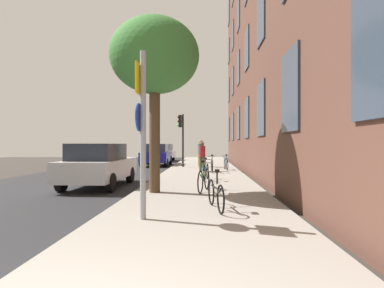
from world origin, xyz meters
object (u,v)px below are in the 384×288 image
Objects in this scene: car_0 at (99,165)px; tree_near at (155,57)px; sign_post at (142,124)px; pedestrian_0 at (202,154)px; car_2 at (164,152)px; pedestrian_1 at (201,151)px; bicycle_2 at (206,171)px; bicycle_0 at (216,194)px; bicycle_1 at (204,179)px; car_1 at (156,155)px; traffic_light at (181,131)px; bicycle_3 at (212,165)px; bicycle_4 at (226,164)px.

tree_near is at bearing -38.57° from car_0.
sign_post is 11.23m from pedestrian_0.
pedestrian_1 is at bearing -66.88° from car_2.
bicycle_0 is at bearing -87.88° from bicycle_2.
bicycle_1 is at bearing 8.06° from tree_near.
pedestrian_1 is (-0.25, 10.85, 0.63)m from bicycle_1.
tree_near is at bearing -81.25° from car_1.
tree_near is 8.45m from pedestrian_0.
sign_post is at bearing -100.88° from bicycle_2.
traffic_light is 0.82× the size of car_0.
bicycle_3 is at bearing 89.30° from bicycle_0.
sign_post is at bearing -83.37° from car_2.
bicycle_0 is 0.98× the size of bicycle_3.
bicycle_0 is at bearing -82.19° from traffic_light.
pedestrian_1 is (0.96, 14.53, -0.88)m from sign_post.
bicycle_2 is (1.29, 6.70, -1.53)m from sign_post.
bicycle_1 is at bearing -88.96° from pedestrian_0.
pedestrian_1 is at bearing 91.33° from bicycle_1.
pedestrian_0 is 12.49m from car_2.
pedestrian_1 reaches higher than bicycle_0.
bicycle_2 is (1.60, 3.23, -3.82)m from tree_near.
bicycle_1 is 4.31m from car_0.
sign_post is at bearing -93.78° from pedestrian_1.
bicycle_1 is at bearing -98.54° from bicycle_4.
bicycle_0 is at bearing -76.22° from car_1.
sign_post is 0.79× the size of car_0.
bicycle_3 is 6.64m from car_0.
car_2 is at bearing 89.83° from car_0.
bicycle_3 is at bearing -53.77° from pedestrian_0.
sign_post is at bearing -108.21° from bicycle_1.
bicycle_0 is 22.45m from car_2.
bicycle_1 is 7.48m from pedestrian_0.
bicycle_2 is 10.63m from car_1.
bicycle_2 is (0.08, 3.02, -0.02)m from bicycle_1.
traffic_light is 7.99m from bicycle_2.
car_0 is (-2.42, 1.93, -3.46)m from tree_near.
pedestrian_0 is (-1.38, -0.84, 0.59)m from bicycle_4.
pedestrian_0 reaches higher than car_1.
bicycle_1 is at bearing -91.47° from bicycle_2.
bicycle_0 is 0.95× the size of bicycle_2.
bicycle_3 is (0.33, 3.71, -0.00)m from bicycle_2.
traffic_light is 4.12m from bicycle_4.
bicycle_1 is 0.38× the size of car_2.
bicycle_2 is 7.87m from pedestrian_1.
car_0 is at bearing -128.21° from bicycle_4.
traffic_light is 9.25m from car_2.
bicycle_4 is 0.89× the size of pedestrian_1.
car_0 is at bearing -162.02° from bicycle_2.
tree_near is 5.25m from bicycle_2.
bicycle_4 is 3.03m from pedestrian_1.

